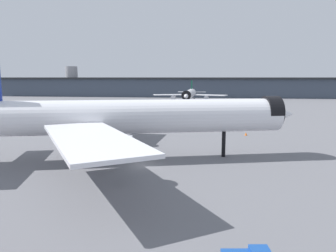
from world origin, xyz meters
The scene contains 6 objects.
ground centered at (0.00, 0.00, 0.00)m, with size 900.00×900.00×0.00m, color slate.
airliner_near_gate centered at (-4.09, 2.27, 6.76)m, with size 54.00×48.34×15.36m.
airliner_far_taxiway centered at (-13.57, 104.38, 5.10)m, with size 35.23×38.90×11.58m.
terminal_building centered at (-38.29, 169.22, 6.57)m, with size 246.68×56.64×20.56m.
traffic_cone_near_nose centered at (-28.67, 23.78, 0.32)m, with size 0.52×0.52×0.65m, color #F2600C.
traffic_cone_wingtip centered at (14.17, 29.49, 0.35)m, with size 0.56×0.56×0.70m, color #F2600C.
Camera 1 is at (15.54, -43.98, 12.98)m, focal length 34.40 mm.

